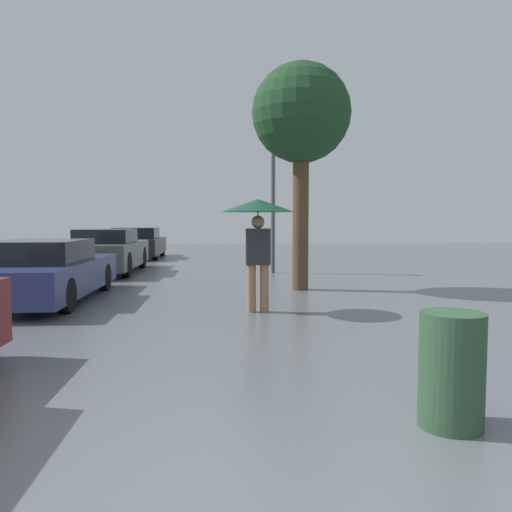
{
  "coord_description": "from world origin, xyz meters",
  "views": [
    {
      "loc": [
        -0.09,
        -2.34,
        1.46
      ],
      "look_at": [
        0.5,
        5.58,
        0.91
      ],
      "focal_mm": 35.0,
      "sensor_mm": 36.0,
      "label": 1
    }
  ],
  "objects_px": {
    "tree": "(301,117)",
    "street_lamp": "(273,178)",
    "pedestrian": "(258,219)",
    "trash_bin": "(452,370)",
    "parked_car_third": "(108,252)",
    "parked_car_second": "(44,272)",
    "parked_car_farthest": "(137,244)"
  },
  "relations": [
    {
      "from": "parked_car_second",
      "to": "street_lamp",
      "type": "bearing_deg",
      "value": 44.82
    },
    {
      "from": "tree",
      "to": "trash_bin",
      "type": "bearing_deg",
      "value": -90.68
    },
    {
      "from": "pedestrian",
      "to": "parked_car_third",
      "type": "height_order",
      "value": "pedestrian"
    },
    {
      "from": "tree",
      "to": "parked_car_farthest",
      "type": "bearing_deg",
      "value": 117.47
    },
    {
      "from": "parked_car_farthest",
      "to": "parked_car_third",
      "type": "bearing_deg",
      "value": -88.92
    },
    {
      "from": "parked_car_second",
      "to": "pedestrian",
      "type": "bearing_deg",
      "value": -20.3
    },
    {
      "from": "parked_car_third",
      "to": "tree",
      "type": "height_order",
      "value": "tree"
    },
    {
      "from": "parked_car_second",
      "to": "trash_bin",
      "type": "height_order",
      "value": "parked_car_second"
    },
    {
      "from": "tree",
      "to": "parked_car_third",
      "type": "bearing_deg",
      "value": 141.25
    },
    {
      "from": "pedestrian",
      "to": "tree",
      "type": "distance_m",
      "value": 3.52
    },
    {
      "from": "pedestrian",
      "to": "trash_bin",
      "type": "relative_size",
      "value": 2.21
    },
    {
      "from": "tree",
      "to": "street_lamp",
      "type": "bearing_deg",
      "value": 93.35
    },
    {
      "from": "parked_car_farthest",
      "to": "trash_bin",
      "type": "xyz_separation_m",
      "value": [
        4.9,
        -16.72,
        -0.16
      ]
    },
    {
      "from": "parked_car_second",
      "to": "parked_car_third",
      "type": "relative_size",
      "value": 1.0
    },
    {
      "from": "pedestrian",
      "to": "parked_car_second",
      "type": "relative_size",
      "value": 0.43
    },
    {
      "from": "parked_car_second",
      "to": "tree",
      "type": "xyz_separation_m",
      "value": [
        4.92,
        1.15,
        3.1
      ]
    },
    {
      "from": "parked_car_farthest",
      "to": "street_lamp",
      "type": "relative_size",
      "value": 0.99
    },
    {
      "from": "street_lamp",
      "to": "tree",
      "type": "bearing_deg",
      "value": -86.65
    },
    {
      "from": "parked_car_farthest",
      "to": "trash_bin",
      "type": "height_order",
      "value": "parked_car_farthest"
    },
    {
      "from": "pedestrian",
      "to": "parked_car_farthest",
      "type": "relative_size",
      "value": 0.47
    },
    {
      "from": "pedestrian",
      "to": "street_lamp",
      "type": "xyz_separation_m",
      "value": [
        0.9,
        6.09,
        1.17
      ]
    },
    {
      "from": "parked_car_farthest",
      "to": "street_lamp",
      "type": "bearing_deg",
      "value": -51.73
    },
    {
      "from": "pedestrian",
      "to": "tree",
      "type": "height_order",
      "value": "tree"
    },
    {
      "from": "parked_car_third",
      "to": "trash_bin",
      "type": "relative_size",
      "value": 5.17
    },
    {
      "from": "pedestrian",
      "to": "trash_bin",
      "type": "height_order",
      "value": "pedestrian"
    },
    {
      "from": "parked_car_second",
      "to": "tree",
      "type": "height_order",
      "value": "tree"
    },
    {
      "from": "parked_car_third",
      "to": "trash_bin",
      "type": "height_order",
      "value": "parked_car_third"
    },
    {
      "from": "parked_car_second",
      "to": "street_lamp",
      "type": "height_order",
      "value": "street_lamp"
    },
    {
      "from": "street_lamp",
      "to": "pedestrian",
      "type": "bearing_deg",
      "value": -98.39
    },
    {
      "from": "pedestrian",
      "to": "parked_car_farthest",
      "type": "distance_m",
      "value": 12.78
    },
    {
      "from": "tree",
      "to": "street_lamp",
      "type": "relative_size",
      "value": 1.23
    },
    {
      "from": "parked_car_second",
      "to": "parked_car_third",
      "type": "xyz_separation_m",
      "value": [
        0.04,
        5.06,
        0.07
      ]
    }
  ]
}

